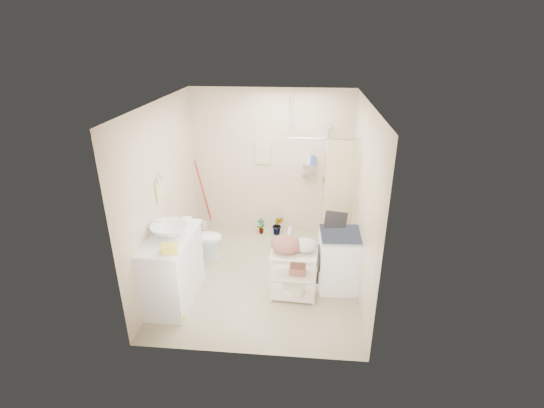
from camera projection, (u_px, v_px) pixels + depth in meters
The scene contains 23 objects.
floor at pixel (262, 276), 6.03m from camera, with size 3.20×3.20×0.00m, color tan.
ceiling at pixel (260, 103), 4.99m from camera, with size 2.80×3.20×0.04m, color silver.
wall_back at pixel (272, 163), 6.97m from camera, with size 2.80×0.04×2.60m, color beige.
wall_front at pixel (243, 257), 4.05m from camera, with size 2.80×0.04×2.60m, color beige.
wall_left at pixel (164, 194), 5.63m from camera, with size 0.04×3.20×2.60m, color beige.
wall_right at pixel (363, 201), 5.39m from camera, with size 0.04×3.20×2.60m, color beige.
vanity at pixel (171, 269), 5.32m from camera, with size 0.63×1.12×0.98m, color white.
sink at pixel (169, 230), 5.10m from camera, with size 0.48×0.48×0.17m, color white.
counter_basket at pixel (169, 248), 4.74m from camera, with size 0.19×0.15×0.11m, color yellow.
floor_basket at pixel (177, 315), 5.08m from camera, with size 0.29×0.22×0.16m, color yellow.
toilet at pixel (202, 238), 6.43m from camera, with size 0.37×0.65×0.67m, color white.
mop at pixel (201, 195), 7.22m from camera, with size 0.13×0.13×1.38m, color red, non-canonical shape.
potted_plant_a at pixel (261, 226), 7.24m from camera, with size 0.16×0.11×0.30m, color brown.
potted_plant_b at pixel (278, 225), 7.20m from camera, with size 0.20×0.16×0.37m, color brown.
hanging_towel at pixel (263, 152), 6.89m from camera, with size 0.28×0.03×0.42m, color beige.
towel_ring at pixel (159, 188), 5.38m from camera, with size 0.04×0.22×0.34m, color beige, non-canonical shape.
tp_holder at pixel (172, 229), 5.90m from camera, with size 0.08×0.12×0.14m, color white, non-canonical shape.
shower at pixel (320, 189), 6.50m from camera, with size 1.10×1.10×2.10m, color silver, non-canonical shape.
shampoo_bottle_a at pixel (309, 158), 6.80m from camera, with size 0.09×0.09×0.22m, color silver.
shampoo_bottle_b at pixel (313, 159), 6.80m from camera, with size 0.08×0.08×0.18m, color #3A4CAD.
washing_machine at pixel (340, 260), 5.64m from camera, with size 0.58×0.60×0.85m, color white.
laundry_rack at pixel (294, 270), 5.39m from camera, with size 0.62×0.37×0.86m, color silver, non-canonical shape.
ironing_board at pixel (332, 248), 5.68m from camera, with size 0.32×0.09×1.13m, color black, non-canonical shape.
Camera 1 is at (0.62, -5.05, 3.42)m, focal length 26.00 mm.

